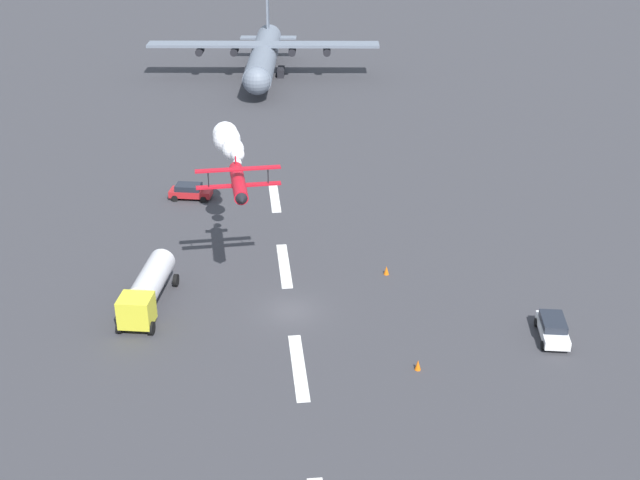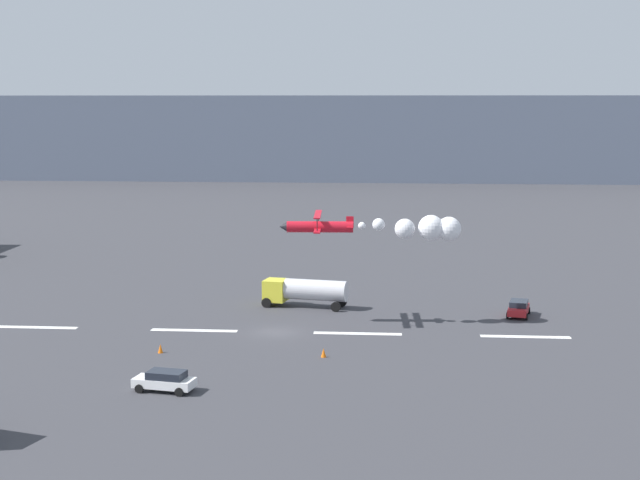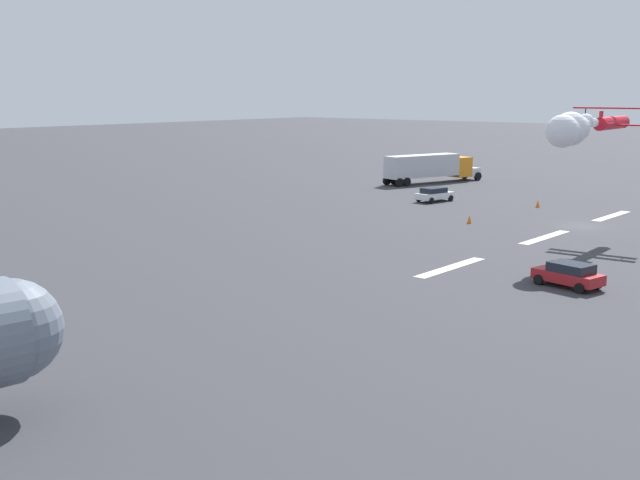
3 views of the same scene
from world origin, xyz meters
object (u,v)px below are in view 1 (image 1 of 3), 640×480
Objects in this scene: traffic_cone_far at (386,270)px; fuel_tanker_truck at (148,288)px; followme_car_yellow at (553,328)px; stunt_biplane_red at (230,148)px; airport_staff_sedan at (190,191)px; traffic_cone_near at (418,365)px; cargo_transport_plane at (263,57)px.

fuel_tanker_truck is at bearing 100.24° from traffic_cone_far.
stunt_biplane_red is at bearing 52.32° from followme_car_yellow.
airport_staff_sedan is (11.02, 4.29, -8.36)m from stunt_biplane_red.
airport_staff_sedan reaches higher than traffic_cone_far.
traffic_cone_near is at bearing -152.39° from airport_staff_sedan.
traffic_cone_far is at bearing -79.76° from fuel_tanker_truck.
traffic_cone_near and traffic_cone_far have the same top height.
fuel_tanker_truck is 21.47m from airport_staff_sedan.
stunt_biplane_red is at bearing -158.75° from airport_staff_sedan.
traffic_cone_near is at bearing -118.45° from fuel_tanker_truck.
fuel_tanker_truck reaches higher than airport_staff_sedan.
fuel_tanker_truck is 2.00× the size of airport_staff_sedan.
fuel_tanker_truck is (-65.71, 11.71, -1.62)m from cargo_transport_plane.
traffic_cone_far is (-62.24, -7.48, -2.98)m from cargo_transport_plane.
cargo_transport_plane is 76.36m from traffic_cone_near.
traffic_cone_far is (-6.82, -12.49, -8.80)m from stunt_biplane_red.
stunt_biplane_red is 14.48m from airport_staff_sedan.
airport_staff_sedan is 35.62m from traffic_cone_near.
cargo_transport_plane is at bearing 6.85° from traffic_cone_far.
traffic_cone_near is (-31.56, -16.51, -0.44)m from airport_staff_sedan.
fuel_tanker_truck is 11.87× the size of traffic_cone_near.
traffic_cone_near is at bearing 178.87° from traffic_cone_far.
cargo_transport_plane reaches higher than airport_staff_sedan.
stunt_biplane_red is 22.57× the size of traffic_cone_near.
followme_car_yellow is at bearing -166.33° from cargo_transport_plane.
airport_staff_sedan is at bearing 168.17° from cargo_transport_plane.
traffic_cone_near is (-20.54, -12.22, -8.80)m from stunt_biplane_red.
traffic_cone_far is at bearing 43.68° from followme_car_yellow.
stunt_biplane_red is (-55.42, 5.02, 5.82)m from cargo_transport_plane.
traffic_cone_far is at bearing -136.76° from airport_staff_sedan.
followme_car_yellow is (-73.02, -17.76, -2.54)m from cargo_transport_plane.
fuel_tanker_truck is (-10.29, 6.70, -7.43)m from stunt_biplane_red.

